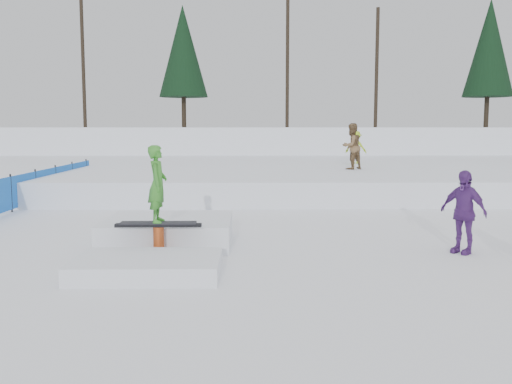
{
  "coord_description": "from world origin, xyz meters",
  "views": [
    {
      "loc": [
        0.37,
        -9.75,
        2.45
      ],
      "look_at": [
        0.5,
        2.0,
        1.1
      ],
      "focal_mm": 40.0,
      "sensor_mm": 36.0,
      "label": 1
    }
  ],
  "objects_px": {
    "safety_fence": "(11,193)",
    "spectator_purple": "(463,212)",
    "walker_olive": "(352,146)",
    "jib_rail_feature": "(163,237)",
    "walker_ygreen": "(356,147)"
  },
  "relations": [
    {
      "from": "safety_fence",
      "to": "spectator_purple",
      "type": "distance_m",
      "value": 12.3
    },
    {
      "from": "walker_olive",
      "to": "jib_rail_feature",
      "type": "height_order",
      "value": "walker_olive"
    },
    {
      "from": "jib_rail_feature",
      "to": "walker_olive",
      "type": "bearing_deg",
      "value": 62.83
    },
    {
      "from": "jib_rail_feature",
      "to": "walker_ygreen",
      "type": "bearing_deg",
      "value": 65.93
    },
    {
      "from": "safety_fence",
      "to": "jib_rail_feature",
      "type": "distance_m",
      "value": 7.42
    },
    {
      "from": "walker_ygreen",
      "to": "jib_rail_feature",
      "type": "height_order",
      "value": "walker_ygreen"
    },
    {
      "from": "walker_olive",
      "to": "spectator_purple",
      "type": "relative_size",
      "value": 1.1
    },
    {
      "from": "walker_olive",
      "to": "spectator_purple",
      "type": "height_order",
      "value": "walker_olive"
    },
    {
      "from": "walker_olive",
      "to": "spectator_purple",
      "type": "bearing_deg",
      "value": 57.05
    },
    {
      "from": "walker_olive",
      "to": "jib_rail_feature",
      "type": "relative_size",
      "value": 0.4
    },
    {
      "from": "safety_fence",
      "to": "walker_olive",
      "type": "bearing_deg",
      "value": 27.65
    },
    {
      "from": "safety_fence",
      "to": "walker_ygreen",
      "type": "xyz_separation_m",
      "value": [
        11.62,
        9.12,
        0.98
      ]
    },
    {
      "from": "walker_ygreen",
      "to": "spectator_purple",
      "type": "xyz_separation_m",
      "value": [
        -0.62,
        -14.62,
        -0.72
      ]
    },
    {
      "from": "safety_fence",
      "to": "walker_ygreen",
      "type": "distance_m",
      "value": 14.81
    },
    {
      "from": "safety_fence",
      "to": "jib_rail_feature",
      "type": "relative_size",
      "value": 3.64
    }
  ]
}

